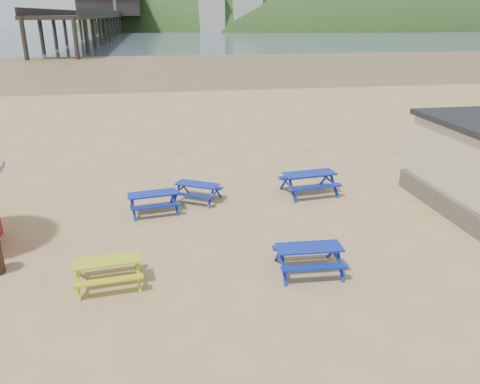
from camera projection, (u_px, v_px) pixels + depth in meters
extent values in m
plane|color=tan|center=(253.00, 239.00, 14.48)|extent=(400.00, 400.00, 0.00)
plane|color=olive|center=(174.00, 64.00, 65.10)|extent=(400.00, 400.00, 0.00)
plane|color=#455662|center=(161.00, 33.00, 170.94)|extent=(400.00, 400.00, 0.00)
cube|color=#0E0B97|center=(153.00, 194.00, 16.25)|extent=(1.75, 0.88, 0.05)
cube|color=#0E0B97|center=(151.00, 195.00, 16.83)|extent=(1.69, 0.47, 0.05)
cube|color=#0E0B97|center=(156.00, 206.00, 15.84)|extent=(1.69, 0.47, 0.05)
cube|color=#0E0B97|center=(197.00, 184.00, 17.25)|extent=(1.68, 1.33, 0.04)
cube|color=#0E0B97|center=(203.00, 186.00, 17.80)|extent=(1.48, 0.99, 0.04)
cube|color=#0E0B97|center=(191.00, 195.00, 16.87)|extent=(1.48, 0.99, 0.04)
cube|color=#0E0B97|center=(310.00, 174.00, 17.88)|extent=(2.07, 0.99, 0.06)
cube|color=#0E0B97|center=(302.00, 176.00, 18.58)|extent=(2.01, 0.50, 0.06)
cube|color=#0E0B97|center=(317.00, 187.00, 17.39)|extent=(2.01, 0.50, 0.06)
cube|color=#0E0B97|center=(309.00, 247.00, 12.43)|extent=(1.78, 0.77, 0.05)
cube|color=#0E0B97|center=(303.00, 246.00, 13.06)|extent=(1.76, 0.33, 0.05)
cube|color=#0E0B97|center=(315.00, 267.00, 11.98)|extent=(1.76, 0.33, 0.05)
cube|color=#AABF0A|center=(107.00, 260.00, 11.83)|extent=(1.73, 0.82, 0.05)
cube|color=#AABF0A|center=(108.00, 259.00, 12.42)|extent=(1.69, 0.40, 0.05)
cube|color=#AABF0A|center=(109.00, 281.00, 11.42)|extent=(1.69, 0.40, 0.05)
cube|color=black|center=(109.00, 16.00, 170.49)|extent=(9.00, 220.00, 0.60)
cube|color=black|center=(111.00, 5.00, 179.19)|extent=(22.00, 30.00, 8.00)
ellipsoid|color=#2D4C1E|center=(334.00, 48.00, 244.32)|extent=(264.00, 144.00, 108.00)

